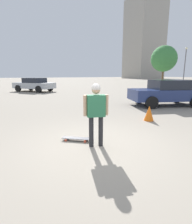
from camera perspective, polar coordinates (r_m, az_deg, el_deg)
The scene contains 9 objects.
ground_plane at distance 4.61m, azimuth 0.00°, elevation -11.02°, with size 220.00×220.00×0.00m, color gray.
person at distance 4.32m, azimuth 0.00°, elevation 1.29°, with size 0.62×0.30×1.60m.
skateboard at distance 4.97m, azimuth -6.45°, elevation -8.56°, with size 0.77×0.61×0.08m.
car_parked_near at distance 11.21m, azimuth 22.05°, elevation 5.97°, with size 4.54×2.98×1.51m.
car_parked_far at distance 20.31m, azimuth -19.52°, elevation 8.50°, with size 4.41×4.52×1.47m.
building_block_distant at distance 89.69m, azimuth 15.35°, elevation 21.82°, with size 13.36×14.89×35.09m.
tree_distant at distance 41.32m, azimuth 21.29°, elevation 15.89°, with size 5.40×5.40×7.81m.
traffic_cone at distance 7.29m, azimuth 16.94°, elevation -0.36°, with size 0.39×0.39×0.60m.
lamp_post at distance 26.06m, azimuth 27.01°, elevation 13.67°, with size 0.28×0.28×5.23m.
Camera 1 is at (1.73, 3.87, 1.81)m, focal length 28.00 mm.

